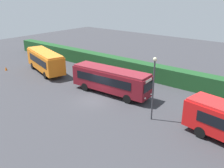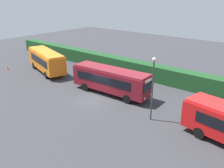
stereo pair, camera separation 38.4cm
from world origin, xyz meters
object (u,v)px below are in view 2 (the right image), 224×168
bus_maroon (111,80)px  traffic_cone (8,68)px  lamppost (153,83)px  bus_orange (46,60)px

bus_maroon → traffic_cone: 18.70m
lamppost → traffic_cone: bearing=-178.8°
bus_orange → traffic_cone: 6.67m
bus_orange → traffic_cone: (-5.58, -3.32, -1.53)m
traffic_cone → bus_orange: bearing=30.7°
traffic_cone → bus_maroon: bearing=9.1°
traffic_cone → lamppost: bearing=1.2°
bus_maroon → lamppost: bearing=-22.4°
bus_maroon → traffic_cone: bus_maroon is taller
bus_maroon → lamppost: size_ratio=1.66×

